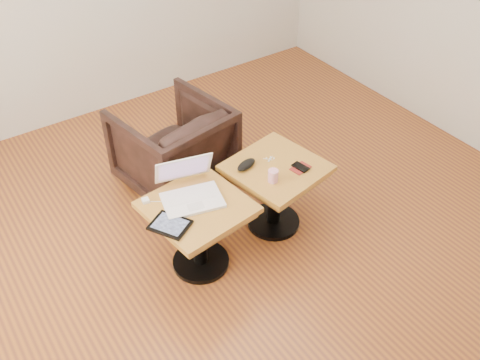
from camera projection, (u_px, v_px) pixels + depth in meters
room_shell at (253, 68)px, 2.86m from camera, size 4.52×4.52×2.71m
side_table_left at (198, 221)px, 3.33m from camera, size 0.64×0.64×0.52m
side_table_right at (276, 181)px, 3.63m from camera, size 0.67×0.67×0.52m
laptop at (189, 190)px, 3.28m from camera, size 0.44×0.43×0.24m
tablet at (170, 225)px, 3.10m from camera, size 0.26×0.28×0.02m
charging_adapter at (146, 201)px, 3.26m from camera, size 0.05×0.05×0.02m
glasses_case at (246, 165)px, 3.52m from camera, size 0.17×0.11×0.05m
striped_cup at (273, 176)px, 3.40m from camera, size 0.08×0.08×0.09m
earbuds_tangle at (270, 159)px, 3.60m from camera, size 0.07×0.05×0.01m
phone_on_sleeve at (301, 167)px, 3.52m from camera, size 0.14×0.12×0.02m
armchair at (173, 147)px, 4.03m from camera, size 0.85×0.86×0.68m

